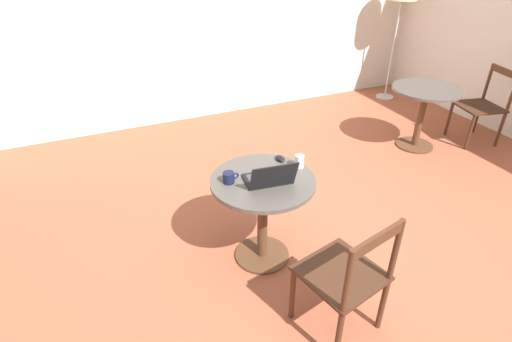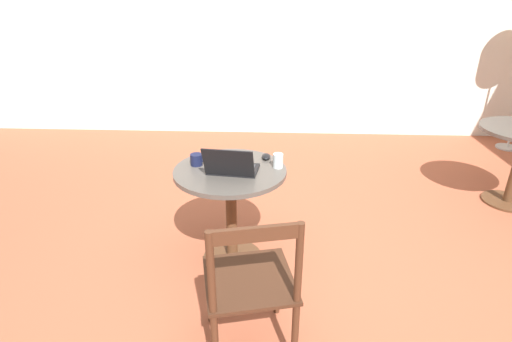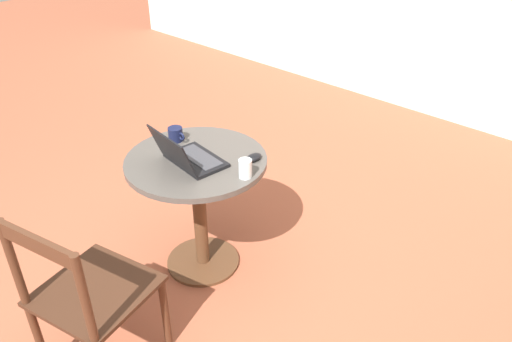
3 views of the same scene
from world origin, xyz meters
name	(u,v)px [view 1 (image 1 of 3)]	position (x,y,z in m)	size (l,w,h in m)	color
ground_plane	(338,270)	(0.00, 0.00, 0.00)	(16.00, 16.00, 0.00)	#9E5138
wall_back	(198,11)	(0.00, 3.23, 1.35)	(9.40, 0.06, 2.70)	silver
cafe_table_near	(263,199)	(-0.45, 0.38, 0.54)	(0.74, 0.74, 0.71)	#51331E
cafe_table_mid	(424,103)	(1.97, 1.34, 0.54)	(0.74, 0.74, 0.71)	#51331E
chair_near_front	(347,277)	(-0.27, -0.41, 0.44)	(0.53, 0.53, 0.87)	#472819
chair_mid_right	(483,106)	(2.73, 1.17, 0.44)	(0.53, 0.53, 0.87)	#472819
laptop	(269,178)	(-0.43, 0.32, 0.75)	(0.35, 0.31, 0.21)	black
mouse	(280,158)	(-0.22, 0.57, 0.72)	(0.06, 0.10, 0.03)	black
mug	(229,178)	(-0.68, 0.43, 0.75)	(0.11, 0.08, 0.08)	#141938
drinking_glass	(300,161)	(-0.14, 0.42, 0.76)	(0.07, 0.07, 0.10)	silver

